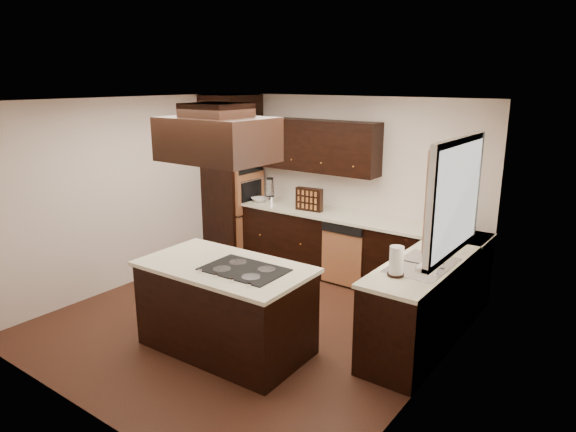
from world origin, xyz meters
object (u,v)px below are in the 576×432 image
object	(u,v)px
oven_column	(233,189)
spice_rack	(309,199)
range_hood	(217,139)
island	(226,309)

from	to	relation	value
oven_column	spice_rack	xyz separation A→B (m)	(1.43, 0.00, 0.02)
range_hood	spice_rack	xyz separation A→B (m)	(-0.44, 2.26, -1.08)
range_hood	spice_rack	bearing A→B (deg)	101.04
island	range_hood	world-z (taller)	range_hood
spice_rack	oven_column	bearing A→B (deg)	173.41
oven_column	island	bearing A→B (deg)	-49.62
oven_column	spice_rack	size ratio (longest dim) A/B	5.45
oven_column	range_hood	size ratio (longest dim) A/B	2.02
island	range_hood	bearing A→B (deg)	145.52
range_hood	spice_rack	distance (m)	2.54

